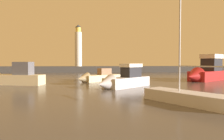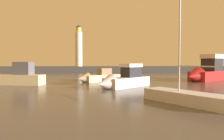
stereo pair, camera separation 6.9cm
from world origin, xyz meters
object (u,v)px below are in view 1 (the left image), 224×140
object	(u,v)px
motorboat_0	(205,72)
sailboat_moored	(187,97)
lighthouse	(78,47)
motorboat_3	(11,77)
motorboat_2	(123,80)
motorboat_1	(97,77)

from	to	relation	value
motorboat_0	sailboat_moored	world-z (taller)	sailboat_moored
lighthouse	motorboat_3	bearing A→B (deg)	-100.41
motorboat_3	motorboat_2	bearing A→B (deg)	-16.73
motorboat_0	motorboat_1	size ratio (longest dim) A/B	1.33
motorboat_1	motorboat_2	world-z (taller)	motorboat_2
motorboat_0	motorboat_3	bearing A→B (deg)	-172.90
lighthouse	motorboat_2	xyz separation A→B (m)	(7.84, -37.06, -6.34)
motorboat_0	motorboat_1	bearing A→B (deg)	-179.43
lighthouse	motorboat_1	distance (m)	30.72
motorboat_3	sailboat_moored	xyz separation A→B (m)	(17.17, -14.00, -0.41)
motorboat_2	sailboat_moored	size ratio (longest dim) A/B	0.65
motorboat_2	motorboat_3	size ratio (longest dim) A/B	0.84
motorboat_3	lighthouse	bearing A→B (deg)	79.59
sailboat_moored	lighthouse	bearing A→B (deg)	103.35
motorboat_3	sailboat_moored	size ratio (longest dim) A/B	0.77
motorboat_2	motorboat_3	bearing A→B (deg)	163.27
lighthouse	motorboat_1	world-z (taller)	lighthouse
motorboat_0	sailboat_moored	bearing A→B (deg)	-121.31
sailboat_moored	motorboat_1	bearing A→B (deg)	109.55
lighthouse	motorboat_3	size ratio (longest dim) A/B	1.40
lighthouse	motorboat_0	world-z (taller)	lighthouse
motorboat_0	motorboat_2	distance (m)	15.87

